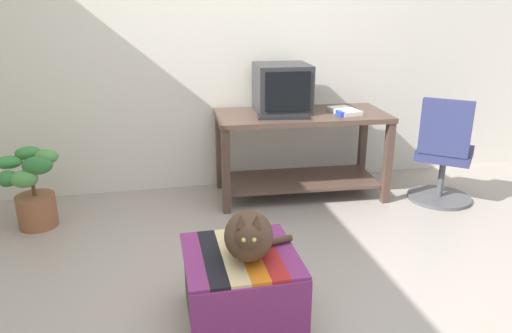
% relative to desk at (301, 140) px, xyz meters
% --- Properties ---
extents(ground_plane, '(14.00, 14.00, 0.00)m').
position_rel_desk_xyz_m(ground_plane, '(-0.54, -1.60, -0.49)').
color(ground_plane, '#9E9389').
extents(back_wall, '(8.00, 0.10, 2.60)m').
position_rel_desk_xyz_m(back_wall, '(-0.54, 0.45, 0.81)').
color(back_wall, silver).
rests_on(back_wall, ground_plane).
extents(desk, '(1.44, 0.72, 0.72)m').
position_rel_desk_xyz_m(desk, '(0.00, 0.00, 0.00)').
color(desk, '#4C382D').
rests_on(desk, ground_plane).
extents(tv_monitor, '(0.46, 0.46, 0.39)m').
position_rel_desk_xyz_m(tv_monitor, '(-0.14, 0.10, 0.42)').
color(tv_monitor, '#28282B').
rests_on(tv_monitor, desk).
extents(keyboard, '(0.42, 0.21, 0.02)m').
position_rel_desk_xyz_m(keyboard, '(-0.20, -0.13, 0.24)').
color(keyboard, black).
rests_on(keyboard, desk).
extents(book, '(0.22, 0.31, 0.03)m').
position_rel_desk_xyz_m(book, '(0.35, -0.07, 0.25)').
color(book, white).
rests_on(book, desk).
extents(ottoman_with_blanket, '(0.58, 0.60, 0.38)m').
position_rel_desk_xyz_m(ottoman_with_blanket, '(-0.82, -1.59, -0.30)').
color(ottoman_with_blanket, '#4C4238').
rests_on(ottoman_with_blanket, ground_plane).
extents(cat, '(0.41, 0.39, 0.29)m').
position_rel_desk_xyz_m(cat, '(-0.78, -1.64, 0.01)').
color(cat, '#473323').
rests_on(cat, ottoman_with_blanket).
extents(potted_plant, '(0.46, 0.37, 0.60)m').
position_rel_desk_xyz_m(potted_plant, '(-2.10, -0.19, -0.20)').
color(potted_plant, brown).
rests_on(potted_plant, ground_plane).
extents(office_chair, '(0.59, 0.59, 0.89)m').
position_rel_desk_xyz_m(office_chair, '(1.10, -0.40, -0.11)').
color(office_chair, '#4C4C51').
rests_on(office_chair, ground_plane).
extents(stapler, '(0.04, 0.11, 0.04)m').
position_rel_desk_xyz_m(stapler, '(0.27, -0.17, 0.25)').
color(stapler, '#2342B7').
rests_on(stapler, desk).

